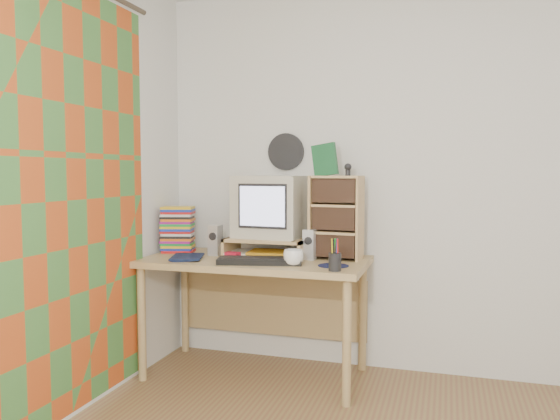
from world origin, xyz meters
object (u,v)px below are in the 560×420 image
Objects in this scene: desk at (258,278)px; crt_monitor at (270,207)px; dvd_stack at (178,231)px; keyboard at (260,261)px; cd_rack at (336,218)px; mug at (294,258)px; diary at (172,255)px.

crt_monitor is (0.05, 0.09, 0.45)m from desk.
keyboard is at bearing -36.92° from dvd_stack.
mug is (-0.19, -0.31, -0.21)m from cd_rack.
cd_rack is at bearing 24.39° from keyboard.
mug is (0.21, -0.01, 0.03)m from keyboard.
keyboard is 0.21m from mug.
crt_monitor is 0.70m from diary.
desk is 0.30m from keyboard.
desk is 0.47m from crt_monitor.
crt_monitor is 0.49m from mug.
cd_rack reaches higher than mug.
cd_rack reaches higher than dvd_stack.
desk is 0.43m from mug.
desk is at bearing 7.54° from diary.
cd_rack is at bearing 7.47° from desk.
desk is 0.64m from cd_rack.
dvd_stack is 0.56× the size of cd_rack.
dvd_stack is (-0.69, 0.28, 0.13)m from keyboard.
cd_rack is 4.41× the size of mug.
cd_rack is 2.27× the size of diary.
diary is (-0.54, -0.32, -0.30)m from crt_monitor.
desk is at bearing -167.44° from cd_rack.
dvd_stack is 1.28× the size of diary.
keyboard reaches higher than desk.
desk is at bearing 141.47° from mug.
mug reaches higher than desk.
keyboard is 0.58m from diary.
desk is 3.33× the size of crt_monitor.
crt_monitor is 0.67m from dvd_stack.
crt_monitor is 0.84× the size of keyboard.
diary is (0.10, -0.28, -0.12)m from dvd_stack.
diary is at bearing -84.25° from dvd_stack.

